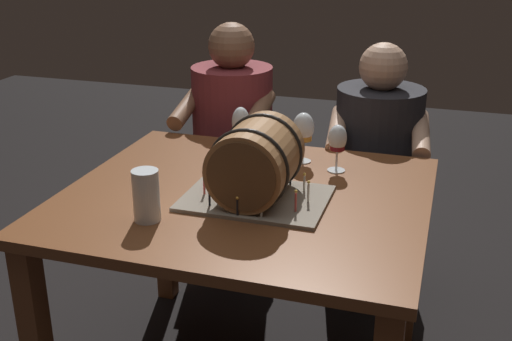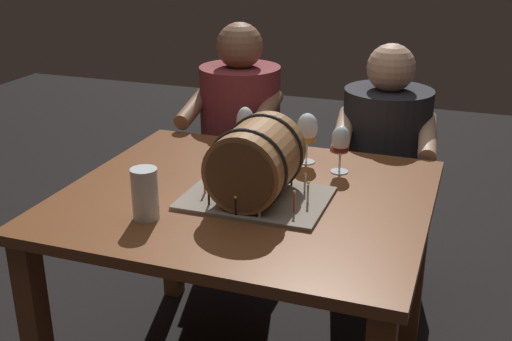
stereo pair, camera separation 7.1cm
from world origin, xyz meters
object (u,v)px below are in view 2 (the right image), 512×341
(dining_table, at_px, (246,224))
(wine_glass_amber, at_px, (307,130))
(person_seated_left, at_px, (241,159))
(barrel_cake, at_px, (256,164))
(wine_glass_rose, at_px, (245,125))
(beer_pint, at_px, (145,196))
(wine_glass_red, at_px, (341,142))
(person_seated_right, at_px, (382,181))

(dining_table, distance_m, wine_glass_amber, 0.43)
(person_seated_left, bearing_deg, dining_table, -67.73)
(barrel_cake, height_order, wine_glass_rose, barrel_cake)
(wine_glass_rose, xyz_separation_m, beer_pint, (-0.08, -0.62, -0.05))
(dining_table, bearing_deg, person_seated_left, 112.27)
(wine_glass_red, distance_m, beer_pint, 0.72)
(person_seated_left, bearing_deg, barrel_cake, -65.88)
(barrel_cake, relative_size, person_seated_left, 0.38)
(wine_glass_amber, distance_m, person_seated_right, 0.61)
(barrel_cake, relative_size, person_seated_right, 0.40)
(beer_pint, bearing_deg, barrel_cake, 41.71)
(beer_pint, relative_size, person_seated_right, 0.14)
(wine_glass_rose, distance_m, beer_pint, 0.62)
(wine_glass_amber, relative_size, beer_pint, 1.19)
(wine_glass_red, xyz_separation_m, person_seated_right, (0.08, 0.51, -0.33))
(beer_pint, distance_m, person_seated_right, 1.23)
(dining_table, xyz_separation_m, wine_glass_red, (0.24, 0.29, 0.22))
(barrel_cake, bearing_deg, person_seated_left, 114.12)
(wine_glass_amber, bearing_deg, person_seated_left, 133.61)
(wine_glass_amber, height_order, person_seated_right, person_seated_right)
(person_seated_left, xyz_separation_m, person_seated_right, (0.65, -0.00, -0.02))
(dining_table, relative_size, beer_pint, 7.45)
(beer_pint, xyz_separation_m, person_seated_left, (-0.11, 1.07, -0.27))
(wine_glass_red, bearing_deg, person_seated_left, 138.09)
(wine_glass_red, height_order, wine_glass_rose, wine_glass_rose)
(person_seated_left, bearing_deg, wine_glass_amber, -46.39)
(dining_table, relative_size, wine_glass_rose, 6.26)
(person_seated_left, distance_m, person_seated_right, 0.65)
(wine_glass_amber, distance_m, wine_glass_rose, 0.24)
(wine_glass_rose, height_order, beer_pint, wine_glass_rose)
(barrel_cake, height_order, wine_glass_red, barrel_cake)
(barrel_cake, bearing_deg, beer_pint, -138.29)
(wine_glass_red, distance_m, person_seated_left, 0.82)
(barrel_cake, bearing_deg, person_seated_right, 71.61)
(wine_glass_amber, bearing_deg, dining_table, -107.43)
(barrel_cake, relative_size, beer_pint, 2.87)
(person_seated_right, bearing_deg, wine_glass_amber, -115.74)
(barrel_cake, xyz_separation_m, person_seated_right, (0.28, 0.84, -0.34))
(barrel_cake, height_order, person_seated_left, person_seated_left)
(dining_table, distance_m, person_seated_right, 0.87)
(wine_glass_amber, height_order, beer_pint, wine_glass_amber)
(wine_glass_red, relative_size, person_seated_right, 0.15)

